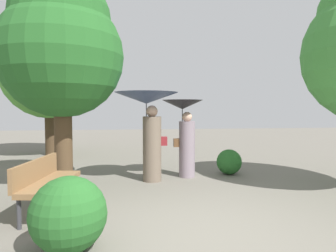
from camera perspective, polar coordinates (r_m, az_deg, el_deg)
The scene contains 8 objects.
ground_plane at distance 4.11m, azimuth 6.76°, elevation -19.86°, with size 40.00×40.00×0.00m, color #6B665B.
person_left at distance 6.58m, azimuth -3.81°, elevation 2.14°, with size 1.41×1.41×1.99m.
person_right at distance 6.99m, azimuth 3.23°, elevation -0.00°, with size 0.97×0.97×1.83m.
park_bench at distance 5.05m, azimuth -22.48°, elevation -9.60°, with size 0.70×1.56×0.83m.
tree_near_left at distance 6.59m, azimuth -19.90°, elevation 14.48°, with size 2.51×2.51×4.42m.
tree_mid_left at distance 11.18m, azimuth -21.95°, elevation 11.12°, with size 3.29×3.29×5.04m.
bush_path_right at distance 7.51m, azimuth 11.73°, elevation -6.81°, with size 0.62×0.62×0.62m, color #235B23.
bush_behind_bench at distance 3.64m, azimuth -18.66°, elevation -15.87°, with size 0.86×0.86×0.86m, color #235B23.
Camera 1 is at (-0.95, -3.66, 1.61)m, focal length 31.53 mm.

